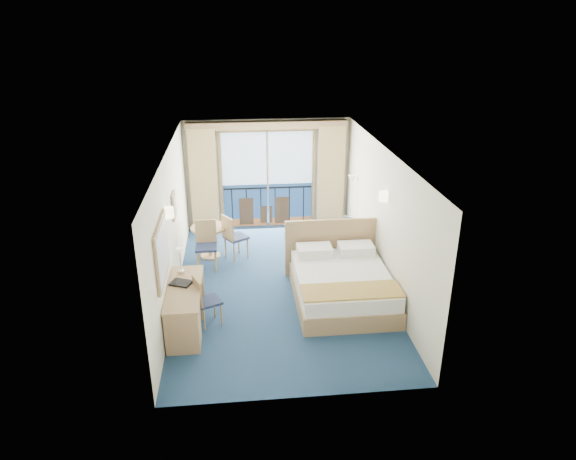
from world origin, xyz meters
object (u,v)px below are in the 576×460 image
object	(u,v)px
armchair	(347,239)
table_chair_b	(206,242)
table_chair_a	(233,235)
nightstand	(357,250)
floor_lamp	(352,191)
bed	(341,283)
desk	(183,319)
desk_chair	(204,298)
round_table	(209,234)

from	to	relation	value
armchair	table_chair_b	world-z (taller)	table_chair_b
table_chair_a	armchair	bearing A→B (deg)	-124.64
nightstand	table_chair_a	distance (m)	2.73
floor_lamp	bed	bearing A→B (deg)	-105.46
floor_lamp	desk	world-z (taller)	floor_lamp
desk_chair	round_table	bearing A→B (deg)	-23.65
floor_lamp	desk_chair	xyz separation A→B (m)	(-3.28, -3.41, -0.68)
round_table	table_chair_b	world-z (taller)	table_chair_b
bed	floor_lamp	world-z (taller)	floor_lamp
nightstand	desk_chair	bearing A→B (deg)	-145.58
floor_lamp	round_table	distance (m)	3.41
floor_lamp	desk_chair	distance (m)	4.78
bed	round_table	distance (m)	3.31
desk	round_table	xyz separation A→B (m)	(0.30, 3.24, 0.11)
armchair	table_chair_b	bearing A→B (deg)	-35.31
floor_lamp	desk_chair	bearing A→B (deg)	-133.88
floor_lamp	desk_chair	size ratio (longest dim) A/B	1.73
desk	round_table	bearing A→B (deg)	84.71
table_chair_a	table_chair_b	world-z (taller)	table_chair_b
desk_chair	table_chair_a	world-z (taller)	table_chair_a
armchair	desk	size ratio (longest dim) A/B	0.52
desk_chair	round_table	world-z (taller)	desk_chair
desk	table_chair_b	distance (m)	2.74
table_chair_a	floor_lamp	bearing A→B (deg)	-106.21
table_chair_a	table_chair_b	distance (m)	0.65
desk	round_table	size ratio (longest dim) A/B	2.07
nightstand	table_chair_a	xyz separation A→B (m)	(-2.68, 0.41, 0.31)
bed	nightstand	xyz separation A→B (m)	(0.67, 1.56, -0.08)
floor_lamp	desk	xyz separation A→B (m)	(-3.59, -3.89, -0.77)
bed	desk_chair	xyz separation A→B (m)	(-2.50, -0.62, 0.18)
bed	desk_chair	world-z (taller)	bed
bed	armchair	xyz separation A→B (m)	(0.50, 1.88, 0.05)
desk	table_chair_a	xyz separation A→B (m)	(0.81, 3.08, 0.14)
round_table	table_chair_a	bearing A→B (deg)	-17.94
armchair	desk	bearing A→B (deg)	1.86
desk_chair	table_chair_b	distance (m)	2.24
table_chair_a	table_chair_b	size ratio (longest dim) A/B	0.98
floor_lamp	round_table	bearing A→B (deg)	-168.79
floor_lamp	table_chair_b	xyz separation A→B (m)	(-3.33, -1.17, -0.61)
nightstand	table_chair_a	size ratio (longest dim) A/B	0.52
round_table	floor_lamp	bearing A→B (deg)	11.21
floor_lamp	table_chair_b	world-z (taller)	floor_lamp
floor_lamp	table_chair_a	size ratio (longest dim) A/B	1.56
round_table	desk	bearing A→B (deg)	-95.29
floor_lamp	round_table	world-z (taller)	floor_lamp
nightstand	round_table	size ratio (longest dim) A/B	0.66
nightstand	table_chair_b	xyz separation A→B (m)	(-3.23, 0.06, 0.32)
nightstand	desk	distance (m)	4.39
armchair	desk_chair	xyz separation A→B (m)	(-3.00, -2.50, 0.13)
table_chair_a	nightstand	bearing A→B (deg)	-131.32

